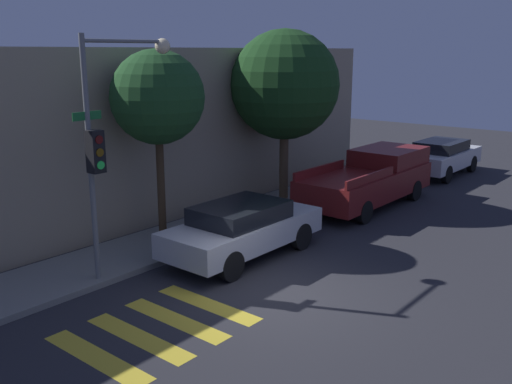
# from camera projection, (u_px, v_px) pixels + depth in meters

# --- Properties ---
(ground_plane) EXTENTS (60.00, 60.00, 0.00)m
(ground_plane) POSITION_uv_depth(u_px,v_px,m) (274.00, 296.00, 12.22)
(ground_plane) COLOR #28282D
(sidewalk) EXTENTS (26.00, 2.23, 0.14)m
(sidewalk) POSITION_uv_depth(u_px,v_px,m) (143.00, 250.00, 14.87)
(sidewalk) COLOR slate
(sidewalk) RESTS_ON ground
(building_row) EXTENTS (26.00, 6.00, 5.21)m
(building_row) POSITION_uv_depth(u_px,v_px,m) (42.00, 137.00, 17.05)
(building_row) COLOR gray
(building_row) RESTS_ON ground
(crosswalk) EXTENTS (3.18, 2.60, 0.00)m
(crosswalk) POSITION_uv_depth(u_px,v_px,m) (158.00, 328.00, 10.80)
(crosswalk) COLOR gold
(crosswalk) RESTS_ON ground
(traffic_light_pole) EXTENTS (2.69, 0.56, 5.47)m
(traffic_light_pole) POSITION_uv_depth(u_px,v_px,m) (110.00, 125.00, 12.34)
(traffic_light_pole) COLOR slate
(traffic_light_pole) RESTS_ON ground
(sedan_near_corner) EXTENTS (4.46, 1.86, 1.41)m
(sedan_near_corner) POSITION_uv_depth(u_px,v_px,m) (243.00, 228.00, 14.39)
(sedan_near_corner) COLOR #B7BABF
(sedan_near_corner) RESTS_ON ground
(pickup_truck) EXTENTS (5.76, 2.13, 1.78)m
(pickup_truck) POSITION_uv_depth(u_px,v_px,m) (371.00, 178.00, 19.33)
(pickup_truck) COLOR maroon
(pickup_truck) RESTS_ON ground
(sedan_middle) EXTENTS (4.53, 1.81, 1.47)m
(sedan_middle) POSITION_uv_depth(u_px,v_px,m) (442.00, 156.00, 23.98)
(sedan_middle) COLOR silver
(sedan_middle) RESTS_ON ground
(tree_near_corner) EXTENTS (2.48, 2.48, 5.18)m
(tree_near_corner) POSITION_uv_depth(u_px,v_px,m) (157.00, 98.00, 14.83)
(tree_near_corner) COLOR #42301E
(tree_near_corner) RESTS_ON ground
(tree_midblock) EXTENTS (3.64, 3.64, 5.84)m
(tree_midblock) POSITION_uv_depth(u_px,v_px,m) (285.00, 85.00, 18.95)
(tree_midblock) COLOR brown
(tree_midblock) RESTS_ON ground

